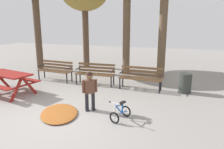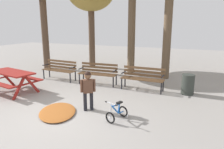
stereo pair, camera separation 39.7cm
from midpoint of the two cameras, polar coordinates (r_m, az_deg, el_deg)
name	(u,v)px [view 2 (the right image)]	position (r m, az deg, el deg)	size (l,w,h in m)	color
ground	(54,118)	(5.90, -13.53, -11.24)	(36.00, 36.00, 0.00)	gray
picnic_table	(12,76)	(8.34, -24.16, -0.45)	(2.01, 1.64, 0.79)	maroon
park_bench_far_left	(60,68)	(9.63, -12.71, 1.64)	(1.63, 0.56, 0.85)	brown
park_bench_left	(98,72)	(8.70, -2.44, 0.72)	(1.62, 0.55, 0.85)	brown
park_bench_right	(143,77)	(8.02, 9.73, -0.58)	(1.61, 0.48, 0.85)	brown
child_standing	(88,87)	(6.02, -4.63, -3.50)	(0.37, 0.29, 1.14)	black
kids_bicycle	(117,113)	(5.54, 3.45, -10.26)	(0.50, 0.63, 0.54)	black
leaf_pile	(58,112)	(6.15, -12.66, -9.80)	(1.42, 0.99, 0.07)	#9E5623
trash_bin	(188,84)	(7.98, 21.12, -2.51)	(0.44, 0.44, 0.72)	#2D332D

